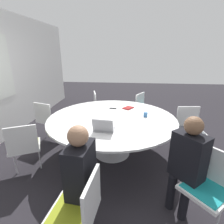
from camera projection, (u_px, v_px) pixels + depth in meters
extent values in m
plane|color=black|center=(112.00, 153.00, 3.38)|extent=(16.00, 16.00, 0.00)
cylinder|color=#B7B7BC|center=(112.00, 152.00, 3.38)|extent=(0.66, 0.66, 0.02)
cylinder|color=#B7B7BC|center=(112.00, 136.00, 3.26)|extent=(0.19, 0.19, 0.69)
cylinder|color=white|center=(112.00, 118.00, 3.14)|extent=(2.28, 2.28, 0.03)
cube|color=silver|center=(73.00, 213.00, 1.60)|extent=(0.48, 0.47, 0.04)
cube|color=olive|center=(72.00, 211.00, 1.59)|extent=(0.43, 0.41, 0.01)
cube|color=silver|center=(92.00, 198.00, 1.49)|extent=(0.42, 0.08, 0.40)
cylinder|color=silver|center=(81.00, 215.00, 1.85)|extent=(0.02, 0.02, 0.44)
cube|color=silver|center=(205.00, 191.00, 1.86)|extent=(0.61, 0.60, 0.04)
cube|color=teal|center=(205.00, 189.00, 1.85)|extent=(0.53, 0.53, 0.01)
cube|color=silver|center=(218.00, 167.00, 1.89)|extent=(0.34, 0.29, 0.40)
cylinder|color=silver|center=(218.00, 220.00, 1.79)|extent=(0.02, 0.02, 0.44)
cylinder|color=silver|center=(187.00, 197.00, 2.08)|extent=(0.02, 0.02, 0.44)
cube|color=silver|center=(190.00, 131.00, 3.24)|extent=(0.47, 0.48, 0.04)
cube|color=#4C5156|center=(191.00, 130.00, 3.24)|extent=(0.41, 0.42, 0.01)
cube|color=silver|center=(188.00, 116.00, 3.36)|extent=(0.07, 0.42, 0.40)
cylinder|color=silver|center=(198.00, 142.00, 3.32)|extent=(0.02, 0.02, 0.44)
cylinder|color=silver|center=(179.00, 143.00, 3.32)|extent=(0.02, 0.02, 0.44)
cube|color=silver|center=(146.00, 111.00, 4.34)|extent=(0.59, 0.59, 0.04)
cube|color=teal|center=(147.00, 110.00, 4.33)|extent=(0.52, 0.52, 0.01)
cube|color=silver|center=(140.00, 101.00, 4.38)|extent=(0.38, 0.24, 0.40)
cylinder|color=silver|center=(149.00, 118.00, 4.56)|extent=(0.02, 0.02, 0.44)
cylinder|color=silver|center=(143.00, 122.00, 4.28)|extent=(0.02, 0.02, 0.44)
cube|color=silver|center=(103.00, 108.00, 4.59)|extent=(0.54, 0.52, 0.04)
cube|color=teal|center=(103.00, 107.00, 4.58)|extent=(0.47, 0.46, 0.01)
cube|color=silver|center=(95.00, 100.00, 4.48)|extent=(0.41, 0.14, 0.40)
cylinder|color=silver|center=(102.00, 114.00, 4.83)|extent=(0.02, 0.02, 0.44)
cylinder|color=silver|center=(104.00, 119.00, 4.50)|extent=(0.02, 0.02, 0.44)
cube|color=silver|center=(51.00, 120.00, 3.79)|extent=(0.54, 0.55, 0.04)
cube|color=#4C5156|center=(51.00, 119.00, 3.78)|extent=(0.47, 0.48, 0.01)
cube|color=silver|center=(43.00, 113.00, 3.55)|extent=(0.16, 0.41, 0.40)
cylinder|color=silver|center=(46.00, 128.00, 3.94)|extent=(0.02, 0.02, 0.44)
cylinder|color=silver|center=(58.00, 131.00, 3.80)|extent=(0.02, 0.02, 0.44)
cube|color=silver|center=(25.00, 146.00, 2.73)|extent=(0.57, 0.58, 0.04)
cube|color=olive|center=(25.00, 145.00, 2.72)|extent=(0.51, 0.51, 0.01)
cube|color=silver|center=(22.00, 139.00, 2.48)|extent=(0.22, 0.39, 0.40)
cylinder|color=silver|center=(15.00, 162.00, 2.74)|extent=(0.02, 0.02, 0.44)
cylinder|color=silver|center=(40.00, 157.00, 2.87)|extent=(0.02, 0.02, 0.44)
cylinder|color=black|center=(71.00, 215.00, 1.83)|extent=(0.10, 0.10, 0.48)
cylinder|color=black|center=(78.00, 201.00, 2.00)|extent=(0.10, 0.10, 0.48)
cube|color=black|center=(80.00, 170.00, 1.73)|extent=(0.38, 0.26, 0.55)
sphere|color=#A87A5B|center=(78.00, 136.00, 1.60)|extent=(0.20, 0.20, 0.20)
cylinder|color=black|center=(184.00, 202.00, 1.99)|extent=(0.10, 0.10, 0.48)
cylinder|color=black|center=(171.00, 192.00, 2.13)|extent=(0.10, 0.10, 0.48)
cube|color=black|center=(189.00, 157.00, 1.95)|extent=(0.42, 0.40, 0.55)
sphere|color=brown|center=(194.00, 126.00, 1.82)|extent=(0.20, 0.20, 0.20)
cube|color=#99999E|center=(105.00, 129.00, 2.63)|extent=(0.26, 0.33, 0.02)
cube|color=#99999E|center=(103.00, 126.00, 2.49)|extent=(0.08, 0.31, 0.20)
cube|color=black|center=(103.00, 126.00, 2.50)|extent=(0.07, 0.28, 0.17)
cube|color=maroon|center=(128.00, 108.00, 3.62)|extent=(0.26, 0.24, 0.02)
cylinder|color=#33669E|center=(146.00, 115.00, 3.15)|extent=(0.07, 0.07, 0.08)
cube|color=black|center=(113.00, 108.00, 3.61)|extent=(0.07, 0.14, 0.01)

